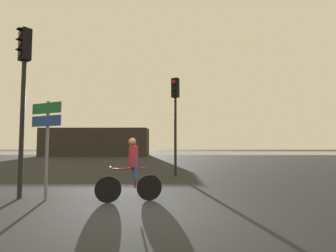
{
  "coord_description": "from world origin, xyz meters",
  "views": [
    {
      "loc": [
        0.65,
        -5.77,
        1.47
      ],
      "look_at": [
        0.5,
        5.0,
        2.2
      ],
      "focal_mm": 28.0,
      "sensor_mm": 36.0,
      "label": 1
    }
  ],
  "objects_px": {
    "traffic_light_center": "(175,108)",
    "cyclist": "(132,169)",
    "traffic_light_near_left": "(24,80)",
    "direction_sign_post": "(47,131)",
    "distant_building": "(96,142)"
  },
  "relations": [
    {
      "from": "traffic_light_center",
      "to": "cyclist",
      "type": "distance_m",
      "value": 5.91
    },
    {
      "from": "direction_sign_post",
      "to": "traffic_light_center",
      "type": "bearing_deg",
      "value": -97.02
    },
    {
      "from": "cyclist",
      "to": "direction_sign_post",
      "type": "bearing_deg",
      "value": 71.62
    },
    {
      "from": "distant_building",
      "to": "traffic_light_center",
      "type": "relative_size",
      "value": 2.83
    },
    {
      "from": "distant_building",
      "to": "cyclist",
      "type": "bearing_deg",
      "value": -71.97
    },
    {
      "from": "traffic_light_center",
      "to": "cyclist",
      "type": "bearing_deg",
      "value": 106.9
    },
    {
      "from": "traffic_light_near_left",
      "to": "direction_sign_post",
      "type": "distance_m",
      "value": 1.67
    },
    {
      "from": "traffic_light_near_left",
      "to": "direction_sign_post",
      "type": "relative_size",
      "value": 1.8
    },
    {
      "from": "traffic_light_near_left",
      "to": "distant_building",
      "type": "bearing_deg",
      "value": -40.55
    },
    {
      "from": "distant_building",
      "to": "traffic_light_near_left",
      "type": "xyz_separation_m",
      "value": [
        5.26,
        -25.31,
        1.56
      ]
    },
    {
      "from": "direction_sign_post",
      "to": "cyclist",
      "type": "relative_size",
      "value": 1.57
    },
    {
      "from": "traffic_light_near_left",
      "to": "direction_sign_post",
      "type": "bearing_deg",
      "value": -158.73
    },
    {
      "from": "traffic_light_near_left",
      "to": "cyclist",
      "type": "bearing_deg",
      "value": -148.25
    },
    {
      "from": "traffic_light_center",
      "to": "traffic_light_near_left",
      "type": "distance_m",
      "value": 6.56
    },
    {
      "from": "distant_building",
      "to": "cyclist",
      "type": "xyz_separation_m",
      "value": [
        8.34,
        -25.63,
        -0.86
      ]
    }
  ]
}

